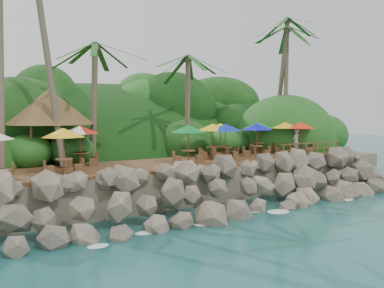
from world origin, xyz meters
TOP-DOWN VIEW (x-y plane):
  - ground at (0.00, 0.00)m, footprint 140.00×140.00m
  - land_base at (0.00, 16.00)m, footprint 32.00×25.20m
  - jungle_hill at (0.00, 23.50)m, footprint 44.80×28.00m
  - seawall at (0.00, 2.00)m, footprint 29.00×4.00m
  - terrace at (0.00, 6.00)m, footprint 26.00×5.00m
  - jungle_foliage at (0.00, 15.00)m, footprint 44.00×16.00m
  - foam_line at (0.00, 0.30)m, footprint 25.20×0.80m
  - palms at (-0.20, 8.76)m, footprint 27.61×7.01m
  - palapa at (-7.88, 9.97)m, footprint 5.44×5.44m
  - dining_clusters at (0.20, 6.12)m, footprint 23.27×4.90m
  - railing at (8.53, 3.65)m, footprint 6.10×0.10m
  - waiter at (9.15, 5.67)m, footprint 0.74×0.54m

SIDE VIEW (x-z plane):
  - ground at x=0.00m, z-range 0.00..0.00m
  - jungle_hill at x=0.00m, z-range -7.70..7.70m
  - jungle_foliage at x=0.00m, z-range -6.00..6.00m
  - foam_line at x=0.00m, z-range 0.00..0.06m
  - land_base at x=0.00m, z-range 0.00..2.10m
  - seawall at x=0.00m, z-range 0.00..2.30m
  - terrace at x=0.00m, z-range 2.10..2.30m
  - railing at x=8.53m, z-range 2.41..3.41m
  - waiter at x=9.15m, z-range 2.30..4.16m
  - dining_clusters at x=0.20m, z-range 3.08..5.45m
  - palapa at x=-7.88m, z-range 3.49..8.09m
  - palms at x=-0.20m, z-range 5.51..18.70m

